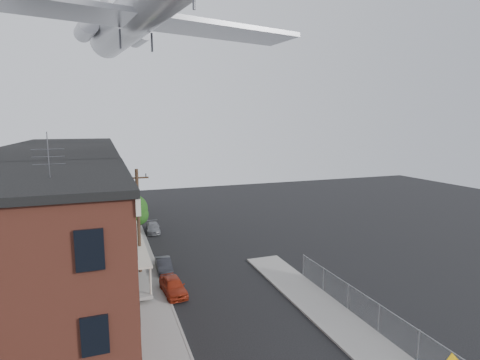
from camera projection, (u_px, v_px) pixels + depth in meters
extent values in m
cube|color=gray|center=(136.00, 254.00, 35.81)|extent=(3.00, 62.00, 0.12)
cube|color=gray|center=(347.00, 329.00, 22.83)|extent=(3.00, 26.00, 0.12)
cube|color=gray|center=(151.00, 253.00, 36.30)|extent=(0.15, 62.00, 0.14)
cube|color=gray|center=(326.00, 333.00, 22.33)|extent=(0.15, 26.00, 0.14)
cube|color=#341910|center=(16.00, 289.00, 17.08)|extent=(10.00, 12.00, 10.00)
cube|color=black|center=(5.00, 177.00, 16.31)|extent=(10.30, 12.30, 0.30)
cube|color=beige|center=(127.00, 181.00, 18.10)|extent=(0.16, 12.20, 0.60)
cylinder|color=#515156|center=(48.00, 157.00, 14.98)|extent=(0.04, 0.04, 2.00)
cube|color=#61615E|center=(45.00, 232.00, 25.90)|extent=(10.00, 7.00, 10.00)
cube|color=black|center=(39.00, 158.00, 25.13)|extent=(10.25, 7.00, 0.30)
cube|color=gray|center=(136.00, 281.00, 28.57)|extent=(1.80, 6.40, 0.25)
cube|color=beige|center=(135.00, 254.00, 28.24)|extent=(1.90, 6.50, 0.15)
cube|color=gray|center=(57.00, 211.00, 32.40)|extent=(10.00, 7.00, 10.00)
cube|color=black|center=(52.00, 151.00, 31.63)|extent=(10.25, 7.00, 0.30)
cube|color=gray|center=(130.00, 252.00, 35.07)|extent=(1.80, 6.40, 0.25)
cube|color=beige|center=(129.00, 229.00, 34.74)|extent=(1.90, 6.50, 0.15)
cube|color=#61615E|center=(64.00, 196.00, 38.90)|extent=(10.00, 7.00, 10.00)
cube|color=black|center=(61.00, 147.00, 38.14)|extent=(10.25, 7.00, 0.30)
cube|color=gray|center=(125.00, 232.00, 41.57)|extent=(1.80, 6.40, 0.25)
cube|color=beige|center=(124.00, 213.00, 41.24)|extent=(1.90, 6.50, 0.15)
cube|color=gray|center=(70.00, 186.00, 45.41)|extent=(10.00, 7.00, 10.00)
cube|color=black|center=(67.00, 143.00, 44.64)|extent=(10.25, 7.00, 0.30)
cube|color=gray|center=(122.00, 217.00, 48.07)|extent=(1.80, 6.40, 0.25)
cube|color=beige|center=(121.00, 200.00, 47.74)|extent=(1.90, 6.50, 0.15)
cube|color=#61615E|center=(74.00, 178.00, 51.91)|extent=(10.00, 7.00, 10.00)
cube|color=black|center=(71.00, 141.00, 51.14)|extent=(10.25, 7.00, 0.30)
cube|color=gray|center=(120.00, 206.00, 54.57)|extent=(1.80, 6.40, 0.25)
cube|color=beige|center=(119.00, 191.00, 54.24)|extent=(1.90, 6.50, 0.15)
cylinder|color=gray|center=(418.00, 347.00, 19.49)|extent=(0.06, 0.06, 1.90)
cylinder|color=gray|center=(379.00, 319.00, 22.28)|extent=(0.06, 0.06, 1.90)
cylinder|color=gray|center=(348.00, 297.00, 25.06)|extent=(0.06, 0.06, 1.90)
cylinder|color=gray|center=(323.00, 280.00, 27.85)|extent=(0.06, 0.06, 1.90)
cylinder|color=gray|center=(303.00, 266.00, 30.63)|extent=(0.06, 0.06, 1.90)
cube|color=gray|center=(380.00, 305.00, 22.14)|extent=(0.04, 18.00, 0.04)
cube|color=gray|center=(379.00, 319.00, 22.28)|extent=(0.02, 18.00, 1.80)
cylinder|color=black|center=(139.00, 225.00, 29.54)|extent=(0.26, 0.26, 9.00)
cube|color=black|center=(137.00, 178.00, 28.97)|extent=(1.80, 0.12, 0.12)
cylinder|color=black|center=(127.00, 176.00, 28.71)|extent=(0.08, 0.08, 0.25)
cylinder|color=black|center=(146.00, 175.00, 29.18)|extent=(0.08, 0.08, 0.25)
cylinder|color=black|center=(133.00, 232.00, 39.39)|extent=(0.24, 0.24, 2.40)
sphere|color=#173B0F|center=(132.00, 209.00, 39.03)|extent=(3.20, 3.20, 3.20)
sphere|color=#173B0F|center=(138.00, 215.00, 39.01)|extent=(2.24, 2.24, 2.24)
imported|color=#9A2A13|center=(173.00, 286.00, 27.54)|extent=(1.81, 3.86, 1.28)
imported|color=black|center=(164.00, 265.00, 31.73)|extent=(1.26, 3.44, 1.13)
imported|color=slate|center=(153.00, 228.00, 43.29)|extent=(1.75, 3.79, 1.07)
cylinder|color=silver|center=(139.00, 11.00, 30.06)|extent=(8.13, 26.85, 3.55)
cone|color=silver|center=(106.00, 42.00, 41.46)|extent=(4.08, 3.90, 3.55)
cube|color=#939399|center=(145.00, 20.00, 28.80)|extent=(27.05, 9.23, 0.39)
cylinder|color=#939399|center=(86.00, 29.00, 36.78)|extent=(2.52, 4.68, 1.78)
cylinder|color=#939399|center=(140.00, 35.00, 39.42)|extent=(2.52, 4.68, 1.78)
cube|color=silver|center=(106.00, 11.00, 40.52)|extent=(1.01, 4.20, 6.22)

